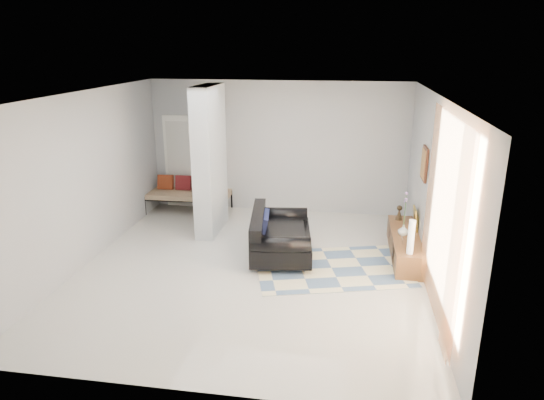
# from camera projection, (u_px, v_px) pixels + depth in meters

# --- Properties ---
(floor) EXTENTS (6.00, 6.00, 0.00)m
(floor) POSITION_uv_depth(u_px,v_px,m) (251.00, 268.00, 7.94)
(floor) COLOR beige
(floor) RESTS_ON ground
(ceiling) EXTENTS (6.00, 6.00, 0.00)m
(ceiling) POSITION_uv_depth(u_px,v_px,m) (249.00, 95.00, 7.08)
(ceiling) COLOR white
(ceiling) RESTS_ON wall_back
(wall_back) EXTENTS (6.00, 0.00, 6.00)m
(wall_back) POSITION_uv_depth(u_px,v_px,m) (278.00, 148.00, 10.33)
(wall_back) COLOR #B6B8BB
(wall_back) RESTS_ON ground
(wall_front) EXTENTS (6.00, 0.00, 6.00)m
(wall_front) POSITION_uv_depth(u_px,v_px,m) (189.00, 272.00, 4.69)
(wall_front) COLOR #B6B8BB
(wall_front) RESTS_ON ground
(wall_left) EXTENTS (0.00, 6.00, 6.00)m
(wall_left) POSITION_uv_depth(u_px,v_px,m) (85.00, 179.00, 7.92)
(wall_left) COLOR #B6B8BB
(wall_left) RESTS_ON ground
(wall_right) EXTENTS (0.00, 6.00, 6.00)m
(wall_right) POSITION_uv_depth(u_px,v_px,m) (434.00, 195.00, 7.10)
(wall_right) COLOR #B6B8BB
(wall_right) RESTS_ON ground
(partition_column) EXTENTS (0.35, 1.20, 2.80)m
(partition_column) POSITION_uv_depth(u_px,v_px,m) (210.00, 161.00, 9.18)
(partition_column) COLOR silver
(partition_column) RESTS_ON floor
(hallway_door) EXTENTS (0.85, 0.06, 2.04)m
(hallway_door) POSITION_uv_depth(u_px,v_px,m) (184.00, 162.00, 10.72)
(hallway_door) COLOR white
(hallway_door) RESTS_ON floor
(curtain) EXTENTS (0.00, 2.55, 2.55)m
(curtain) POSITION_uv_depth(u_px,v_px,m) (442.00, 217.00, 6.02)
(curtain) COLOR #FF9143
(curtain) RESTS_ON wall_right
(wall_art) EXTENTS (0.04, 0.45, 0.55)m
(wall_art) POSITION_uv_depth(u_px,v_px,m) (425.00, 164.00, 7.87)
(wall_art) COLOR #3D1C10
(wall_art) RESTS_ON wall_right
(media_console) EXTENTS (0.45, 1.94, 0.80)m
(media_console) POSITION_uv_depth(u_px,v_px,m) (404.00, 245.00, 8.35)
(media_console) COLOR brown
(media_console) RESTS_ON floor
(loveseat) EXTENTS (1.20, 1.81, 0.76)m
(loveseat) POSITION_uv_depth(u_px,v_px,m) (277.00, 236.00, 8.36)
(loveseat) COLOR silver
(loveseat) RESTS_ON floor
(daybed) EXTENTS (1.79, 0.80, 0.77)m
(daybed) POSITION_uv_depth(u_px,v_px,m) (188.00, 193.00, 10.56)
(daybed) COLOR black
(daybed) RESTS_ON floor
(area_rug) EXTENTS (2.77, 2.20, 0.01)m
(area_rug) POSITION_uv_depth(u_px,v_px,m) (331.00, 268.00, 7.93)
(area_rug) COLOR beige
(area_rug) RESTS_ON floor
(cylinder_lamp) EXTENTS (0.10, 0.10, 0.55)m
(cylinder_lamp) POSITION_uv_depth(u_px,v_px,m) (411.00, 237.00, 7.45)
(cylinder_lamp) COLOR silver
(cylinder_lamp) RESTS_ON media_console
(bronze_figurine) EXTENTS (0.15, 0.15, 0.27)m
(bronze_figurine) POSITION_uv_depth(u_px,v_px,m) (399.00, 213.00, 8.94)
(bronze_figurine) COLOR #2F2214
(bronze_figurine) RESTS_ON media_console
(vase) EXTENTS (0.19, 0.19, 0.19)m
(vase) POSITION_uv_depth(u_px,v_px,m) (403.00, 230.00, 8.22)
(vase) COLOR white
(vase) RESTS_ON media_console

